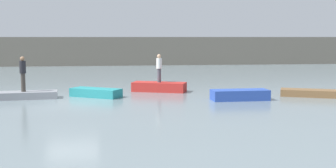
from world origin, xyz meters
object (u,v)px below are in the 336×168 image
(rowboat_grey, at_px, (24,95))
(rowboat_blue, at_px, (240,95))
(rowboat_brown, at_px, (319,93))
(person_white_shirt, at_px, (159,67))
(person_dark_shirt, at_px, (23,72))
(rowboat_red, at_px, (159,87))
(rowboat_teal, at_px, (96,93))

(rowboat_grey, xyz_separation_m, rowboat_blue, (10.90, -1.89, 0.08))
(rowboat_brown, bearing_deg, person_white_shirt, -178.30)
(person_white_shirt, distance_m, person_dark_shirt, 7.53)
(person_dark_shirt, bearing_deg, person_white_shirt, 15.90)
(person_dark_shirt, bearing_deg, rowboat_grey, 180.00)
(rowboat_grey, distance_m, person_white_shirt, 7.64)
(rowboat_grey, bearing_deg, rowboat_brown, -10.73)
(rowboat_red, bearing_deg, rowboat_teal, -132.42)
(rowboat_red, bearing_deg, person_white_shirt, -159.23)
(rowboat_grey, distance_m, person_dark_shirt, 1.19)
(rowboat_blue, xyz_separation_m, person_white_shirt, (-3.66, 3.95, 1.19))
(rowboat_blue, distance_m, person_white_shirt, 5.51)
(rowboat_teal, relative_size, rowboat_brown, 0.69)
(rowboat_grey, xyz_separation_m, person_white_shirt, (7.24, 2.06, 1.26))
(rowboat_blue, xyz_separation_m, rowboat_brown, (4.52, 0.61, -0.08))
(rowboat_grey, bearing_deg, person_white_shirt, 9.89)
(rowboat_grey, height_order, rowboat_red, rowboat_red)
(rowboat_brown, bearing_deg, rowboat_blue, -148.40)
(rowboat_brown, bearing_deg, person_dark_shirt, -160.83)
(rowboat_grey, bearing_deg, person_dark_shirt, -6.00)
(rowboat_brown, bearing_deg, rowboat_grey, -160.83)
(rowboat_red, bearing_deg, rowboat_blue, -26.45)
(rowboat_brown, relative_size, person_dark_shirt, 2.18)
(rowboat_blue, bearing_deg, person_dark_shirt, 168.55)
(rowboat_teal, bearing_deg, rowboat_red, 58.28)
(rowboat_grey, xyz_separation_m, person_dark_shirt, (0.00, 0.00, 1.19))
(person_dark_shirt, bearing_deg, rowboat_red, 15.90)
(rowboat_blue, bearing_deg, rowboat_teal, 161.90)
(rowboat_grey, height_order, rowboat_teal, rowboat_teal)
(person_white_shirt, xyz_separation_m, person_dark_shirt, (-7.24, -2.06, -0.07))
(rowboat_red, distance_m, person_white_shirt, 1.18)
(rowboat_blue, bearing_deg, rowboat_grey, 168.55)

